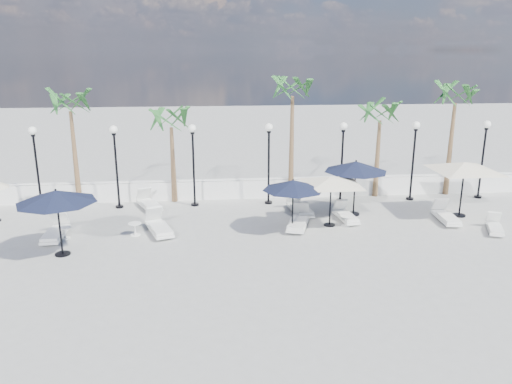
{
  "coord_description": "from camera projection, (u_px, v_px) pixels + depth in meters",
  "views": [
    {
      "loc": [
        -2.7,
        -16.17,
        7.08
      ],
      "look_at": [
        -0.89,
        3.31,
        1.5
      ],
      "focal_mm": 35.0,
      "sensor_mm": 36.0,
      "label": 1
    }
  ],
  "objects": [
    {
      "name": "lounger_6",
      "position": [
        495.0,
        227.0,
        20.09
      ],
      "size": [
        1.14,
        1.73,
        0.62
      ],
      "rotation": [
        0.0,
        0.0,
        -0.41
      ],
      "color": "silver",
      "rests_on": "ground"
    },
    {
      "name": "lamppost_2",
      "position": [
        193.0,
        154.0,
        22.89
      ],
      "size": [
        0.36,
        0.36,
        3.84
      ],
      "color": "black",
      "rests_on": "ground"
    },
    {
      "name": "palm_4",
      "position": [
        455.0,
        100.0,
        24.17
      ],
      "size": [
        2.6,
        2.6,
        5.7
      ],
      "color": "brown",
      "rests_on": "ground"
    },
    {
      "name": "parasol_navy_right",
      "position": [
        356.0,
        167.0,
        21.67
      ],
      "size": [
        2.78,
        2.78,
        2.5
      ],
      "color": "black",
      "rests_on": "ground"
    },
    {
      "name": "lamppost_5",
      "position": [
        414.0,
        150.0,
        23.83
      ],
      "size": [
        0.36,
        0.36,
        3.84
      ],
      "color": "black",
      "rests_on": "ground"
    },
    {
      "name": "lamppost_6",
      "position": [
        484.0,
        148.0,
        24.14
      ],
      "size": [
        0.36,
        0.36,
        3.84
      ],
      "color": "black",
      "rests_on": "ground"
    },
    {
      "name": "parasol_navy_mid",
      "position": [
        293.0,
        185.0,
        19.66
      ],
      "size": [
        2.46,
        2.46,
        2.21
      ],
      "color": "black",
      "rests_on": "ground"
    },
    {
      "name": "lounger_8",
      "position": [
        446.0,
        216.0,
        21.31
      ],
      "size": [
        0.82,
        2.05,
        0.75
      ],
      "rotation": [
        0.0,
        0.0,
        -0.08
      ],
      "color": "silver",
      "rests_on": "ground"
    },
    {
      "name": "side_table_0",
      "position": [
        65.0,
        232.0,
        19.37
      ],
      "size": [
        0.48,
        0.48,
        0.47
      ],
      "color": "silver",
      "rests_on": "ground"
    },
    {
      "name": "balustrade",
      "position": [
        266.0,
        188.0,
        24.72
      ],
      "size": [
        26.0,
        0.3,
        1.01
      ],
      "color": "silver",
      "rests_on": "ground"
    },
    {
      "name": "palm_2",
      "position": [
        293.0,
        94.0,
        23.36
      ],
      "size": [
        2.6,
        2.6,
        6.1
      ],
      "color": "brown",
      "rests_on": "ground"
    },
    {
      "name": "lounger_5",
      "position": [
        346.0,
        215.0,
        21.43
      ],
      "size": [
        0.79,
        1.89,
        0.69
      ],
      "rotation": [
        0.0,
        0.0,
        0.11
      ],
      "color": "silver",
      "rests_on": "ground"
    },
    {
      "name": "lounger_0",
      "position": [
        55.0,
        232.0,
        19.41
      ],
      "size": [
        0.74,
        2.09,
        0.78
      ],
      "rotation": [
        0.0,
        0.0,
        0.03
      ],
      "color": "silver",
      "rests_on": "ground"
    },
    {
      "name": "lounger_3",
      "position": [
        298.0,
        221.0,
        20.6
      ],
      "size": [
        1.31,
        2.27,
        0.81
      ],
      "rotation": [
        0.0,
        0.0,
        -0.31
      ],
      "color": "silver",
      "rests_on": "ground"
    },
    {
      "name": "lounger_1",
      "position": [
        149.0,
        203.0,
        23.05
      ],
      "size": [
        1.4,
        2.1,
        0.76
      ],
      "rotation": [
        0.0,
        0.0,
        0.42
      ],
      "color": "silver",
      "rests_on": "ground"
    },
    {
      "name": "lounger_2",
      "position": [
        159.0,
        227.0,
        19.97
      ],
      "size": [
        1.35,
        2.26,
        0.81
      ],
      "rotation": [
        0.0,
        0.0,
        0.33
      ],
      "color": "silver",
      "rests_on": "ground"
    },
    {
      "name": "palm_3",
      "position": [
        380.0,
        117.0,
        24.06
      ],
      "size": [
        2.6,
        2.6,
        4.9
      ],
      "color": "brown",
      "rests_on": "ground"
    },
    {
      "name": "palm_0",
      "position": [
        70.0,
        108.0,
        22.61
      ],
      "size": [
        2.6,
        2.6,
        5.5
      ],
      "color": "brown",
      "rests_on": "ground"
    },
    {
      "name": "parasol_cream_sq_b",
      "position": [
        465.0,
        162.0,
        21.42
      ],
      "size": [
        5.24,
        5.24,
        2.62
      ],
      "color": "black",
      "rests_on": "ground"
    },
    {
      "name": "palm_1",
      "position": [
        171.0,
        124.0,
        23.23
      ],
      "size": [
        2.6,
        2.6,
        4.7
      ],
      "color": "brown",
      "rests_on": "ground"
    },
    {
      "name": "side_table_1",
      "position": [
        135.0,
        228.0,
        19.7
      ],
      "size": [
        0.52,
        0.52,
        0.51
      ],
      "color": "silver",
      "rests_on": "ground"
    },
    {
      "name": "parasol_navy_left",
      "position": [
        56.0,
        197.0,
        17.31
      ],
      "size": [
        2.79,
        2.79,
        2.46
      ],
      "color": "black",
      "rests_on": "ground"
    },
    {
      "name": "lamppost_3",
      "position": [
        269.0,
        152.0,
        23.21
      ],
      "size": [
        0.36,
        0.36,
        3.84
      ],
      "color": "black",
      "rests_on": "ground"
    },
    {
      "name": "lamppost_0",
      "position": [
        36.0,
        157.0,
        22.27
      ],
      "size": [
        0.36,
        0.36,
        3.84
      ],
      "color": "black",
      "rests_on": "ground"
    },
    {
      "name": "parasol_cream_sq_a",
      "position": [
        331.0,
        177.0,
        20.31
      ],
      "size": [
        4.61,
        4.61,
        2.26
      ],
      "color": "black",
      "rests_on": "ground"
    },
    {
      "name": "lamppost_1",
      "position": [
        115.0,
        155.0,
        22.58
      ],
      "size": [
        0.36,
        0.36,
        3.84
      ],
      "color": "black",
      "rests_on": "ground"
    },
    {
      "name": "side_table_2",
      "position": [
        346.0,
        220.0,
        20.74
      ],
      "size": [
        0.47,
        0.47,
        0.45
      ],
      "color": "silver",
      "rests_on": "ground"
    },
    {
      "name": "ground",
      "position": [
        290.0,
        257.0,
        17.66
      ],
      "size": [
        100.0,
        100.0,
        0.0
      ],
      "primitive_type": "plane",
      "color": "gray",
      "rests_on": "ground"
    },
    {
      "name": "lounger_4",
      "position": [
        300.0,
        207.0,
        22.38
      ],
      "size": [
        0.96,
        2.23,
        0.81
      ],
      "rotation": [
        0.0,
        0.0,
        0.12
      ],
      "color": "silver",
      "rests_on": "ground"
    },
    {
      "name": "lamppost_4",
      "position": [
        342.0,
        151.0,
        23.52
      ],
      "size": [
        0.36,
        0.36,
        3.84
      ],
      "color": "black",
      "rests_on": "ground"
    }
  ]
}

